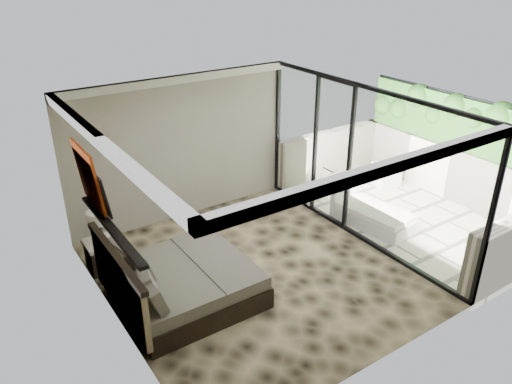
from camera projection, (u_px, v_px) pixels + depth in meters
floor at (255, 274)px, 8.18m from camera, size 5.00×5.00×0.00m
ceiling at (254, 108)px, 6.97m from camera, size 4.50×5.00×0.02m
back_wall at (181, 149)px, 9.44m from camera, size 4.50×0.02×2.80m
left_wall at (111, 240)px, 6.45m from camera, size 0.02×5.00×2.80m
glass_wall at (361, 165)px, 8.71m from camera, size 0.08×5.00×2.80m
terrace_slab at (408, 216)px, 10.09m from camera, size 3.00×5.00×0.12m
parapet_far at (455, 174)px, 10.51m from camera, size 0.30×5.00×1.10m
foliage_hedge at (465, 124)px, 10.03m from camera, size 0.36×4.60×1.10m
picture_ledge at (112, 229)px, 6.51m from camera, size 0.12×2.20×0.05m
bed at (179, 283)px, 7.41m from camera, size 2.00×1.94×1.10m
nightstand at (103, 255)px, 8.21m from camera, size 0.52×0.52×0.50m
table_lamp at (97, 223)px, 7.90m from camera, size 0.31×0.31×0.57m
abstract_canvas at (88, 177)px, 6.84m from camera, size 0.13×0.90×0.90m
framed_print at (100, 193)px, 6.72m from camera, size 0.11×0.50×0.60m
ottoman at (386, 175)px, 11.21m from camera, size 0.60×0.60×0.50m
lounger at (371, 215)px, 9.63m from camera, size 0.97×1.64×0.61m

